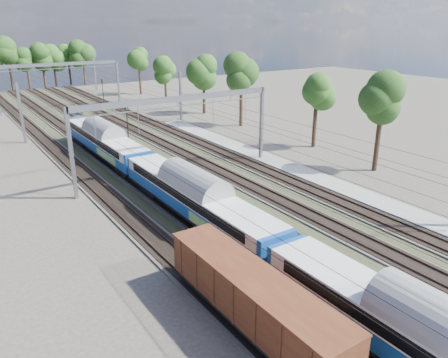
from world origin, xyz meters
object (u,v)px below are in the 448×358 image
emu_train (198,194)px  freight_boxcar (252,298)px  signal_near (127,122)px  worker (82,110)px  signal_far (103,90)px

emu_train → freight_boxcar: 14.25m
signal_near → emu_train: bearing=-103.6°
freight_boxcar → emu_train: bearing=71.6°
worker → signal_far: signal_far is taller
freight_boxcar → worker: freight_boxcar is taller
freight_boxcar → signal_near: size_ratio=2.15×
freight_boxcar → worker: bearing=81.1°
emu_train → worker: size_ratio=35.43×
emu_train → signal_far: size_ratio=11.96×
freight_boxcar → worker: 66.51m
worker → signal_far: (5.85, 4.52, 2.63)m
worker → signal_far: size_ratio=0.34×
emu_train → worker: (5.78, 52.19, -1.81)m
freight_boxcar → signal_far: bearing=77.1°
signal_near → signal_far: bearing=71.5°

